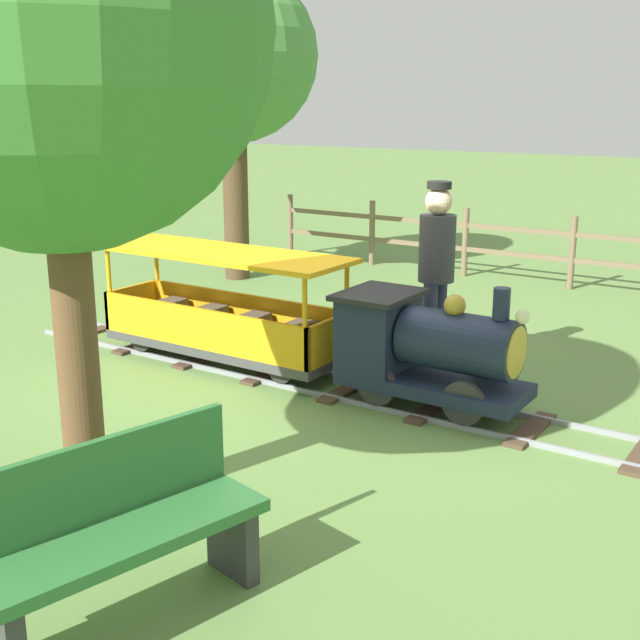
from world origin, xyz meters
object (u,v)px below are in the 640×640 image
(locomotive, at_px, (424,346))
(passenger_car, at_px, (223,318))
(oak_tree_far, at_px, (52,31))
(oak_tree_near, at_px, (232,58))
(park_bench, at_px, (120,534))
(conductor_person, at_px, (436,263))

(locomotive, bearing_deg, passenger_car, -90.00)
(passenger_car, xyz_separation_m, oak_tree_far, (2.51, 1.12, 2.16))
(locomotive, bearing_deg, oak_tree_near, -124.97)
(park_bench, distance_m, oak_tree_near, 7.71)
(park_bench, bearing_deg, oak_tree_far, -122.86)
(conductor_person, bearing_deg, oak_tree_near, -118.68)
(oak_tree_far, bearing_deg, conductor_person, 171.09)
(passenger_car, distance_m, park_bench, 3.69)
(locomotive, distance_m, oak_tree_far, 3.37)
(park_bench, bearing_deg, passenger_car, -146.86)
(park_bench, height_order, oak_tree_far, oak_tree_far)
(passenger_car, distance_m, oak_tree_far, 3.49)
(park_bench, bearing_deg, oak_tree_near, -144.76)
(park_bench, relative_size, oak_tree_near, 0.35)
(passenger_car, distance_m, conductor_person, 1.90)
(passenger_car, relative_size, park_bench, 1.73)
(conductor_person, bearing_deg, locomotive, 20.73)
(locomotive, height_order, oak_tree_far, oak_tree_far)
(conductor_person, xyz_separation_m, oak_tree_far, (3.31, -0.52, 1.62))
(locomotive, distance_m, park_bench, 3.09)
(conductor_person, height_order, oak_tree_far, oak_tree_far)
(locomotive, height_order, passenger_car, passenger_car)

